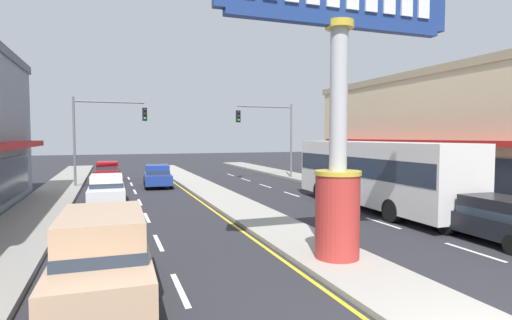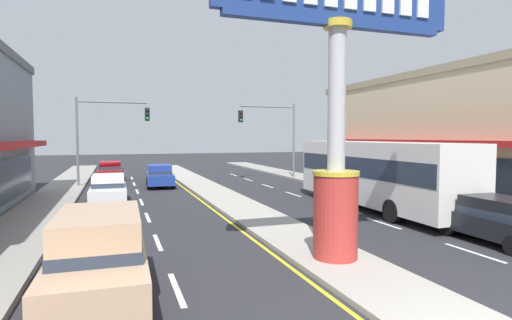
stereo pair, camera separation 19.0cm
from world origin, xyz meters
name	(u,v)px [view 2 (the right image)]	position (x,y,z in m)	size (l,w,h in m)	color
median_strip	(222,197)	(0.00, 18.00, 0.07)	(2.34, 52.00, 0.14)	#A39E93
sidewalk_left	(40,212)	(-9.05, 16.00, 0.09)	(2.56, 60.00, 0.18)	gray
sidewalk_right	(377,194)	(9.05, 16.00, 0.09)	(2.56, 60.00, 0.18)	gray
lane_markings	(228,201)	(0.00, 16.65, 0.00)	(9.08, 52.00, 0.01)	silver
district_sign	(337,115)	(0.00, 5.34, 4.12)	(7.04, 1.29, 7.98)	#B7332D
storefront_right	(489,133)	(15.45, 13.91, 3.75)	(9.37, 24.87, 7.49)	beige
traffic_light_left_side	(105,126)	(-6.40, 25.47, 4.25)	(4.86, 0.46, 6.20)	slate
traffic_light_right_side	(274,128)	(6.40, 26.02, 4.25)	(4.86, 0.46, 6.20)	slate
sedan_near_right_lane	(160,175)	(-2.82, 24.58, 0.79)	(2.01, 4.39, 1.53)	navy
sedan_far_right_lane	(111,171)	(-6.12, 29.77, 0.79)	(1.99, 4.38, 1.53)	maroon
sedan_near_left_lane	(108,189)	(-6.12, 17.89, 0.79)	(1.87, 4.32, 1.53)	white
sedan_mid_left_lane	(498,220)	(6.12, 5.37, 0.79)	(1.93, 4.35, 1.53)	black
suv_far_left_oncoming	(99,255)	(-6.12, 4.69, 0.98)	(2.04, 4.64, 1.90)	tan
bus_kerb_right	(375,171)	(6.12, 12.10, 1.87)	(2.82, 11.26, 3.26)	silver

